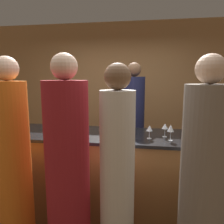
% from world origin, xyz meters
% --- Properties ---
extents(ground_plane, '(14.00, 14.00, 0.00)m').
position_xyz_m(ground_plane, '(0.00, 0.00, 0.00)').
color(ground_plane, brown).
extents(back_wall, '(8.00, 0.06, 2.80)m').
position_xyz_m(back_wall, '(0.00, 1.96, 1.40)').
color(back_wall, '#A37547').
rests_on(back_wall, ground_plane).
extents(bar_counter, '(3.20, 0.76, 1.06)m').
position_xyz_m(bar_counter, '(0.00, 0.00, 0.53)').
color(bar_counter, brown).
rests_on(bar_counter, ground_plane).
extents(bartender, '(0.32, 0.32, 1.94)m').
position_xyz_m(bartender, '(0.37, 0.71, 0.91)').
color(bartender, '#1E234C').
rests_on(bartender, ground_plane).
extents(guest_0, '(0.35, 0.35, 1.90)m').
position_xyz_m(guest_0, '(1.02, -0.82, 0.89)').
color(guest_0, gray).
rests_on(guest_0, ground_plane).
extents(guest_1, '(0.30, 0.30, 1.85)m').
position_xyz_m(guest_1, '(0.34, -0.76, 0.88)').
color(guest_1, silver).
rests_on(guest_1, ground_plane).
extents(guest_2, '(0.33, 0.33, 1.92)m').
position_xyz_m(guest_2, '(-0.68, -0.70, 0.90)').
color(guest_2, orange).
rests_on(guest_2, ground_plane).
extents(guest_3, '(0.38, 0.38, 1.93)m').
position_xyz_m(guest_3, '(-0.10, -0.78, 0.90)').
color(guest_3, maroon).
rests_on(guest_3, ground_plane).
extents(wine_bottle_0, '(0.07, 0.07, 0.31)m').
position_xyz_m(wine_bottle_0, '(-0.26, -0.10, 1.18)').
color(wine_bottle_0, black).
rests_on(wine_bottle_0, bar_counter).
extents(wine_glass_0, '(0.06, 0.06, 0.16)m').
position_xyz_m(wine_glass_0, '(1.31, -0.13, 1.19)').
color(wine_glass_0, silver).
rests_on(wine_glass_0, bar_counter).
extents(wine_glass_1, '(0.07, 0.07, 0.15)m').
position_xyz_m(wine_glass_1, '(0.78, -0.03, 1.18)').
color(wine_glass_1, silver).
rests_on(wine_glass_1, bar_counter).
extents(wine_glass_2, '(0.08, 0.08, 0.16)m').
position_xyz_m(wine_glass_2, '(-1.17, -0.08, 1.18)').
color(wine_glass_2, silver).
rests_on(wine_glass_2, bar_counter).
extents(wine_glass_3, '(0.07, 0.07, 0.18)m').
position_xyz_m(wine_glass_3, '(0.82, -0.17, 1.19)').
color(wine_glass_3, silver).
rests_on(wine_glass_3, bar_counter).
extents(wine_glass_5, '(0.07, 0.07, 0.17)m').
position_xyz_m(wine_glass_5, '(-0.55, -0.01, 1.19)').
color(wine_glass_5, silver).
rests_on(wine_glass_5, bar_counter).
extents(wine_glass_6, '(0.08, 0.08, 0.14)m').
position_xyz_m(wine_glass_6, '(1.22, -0.12, 1.17)').
color(wine_glass_6, silver).
rests_on(wine_glass_6, bar_counter).
extents(wine_glass_7, '(0.07, 0.07, 0.15)m').
position_xyz_m(wine_glass_7, '(0.60, -0.13, 1.17)').
color(wine_glass_7, silver).
rests_on(wine_glass_7, bar_counter).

